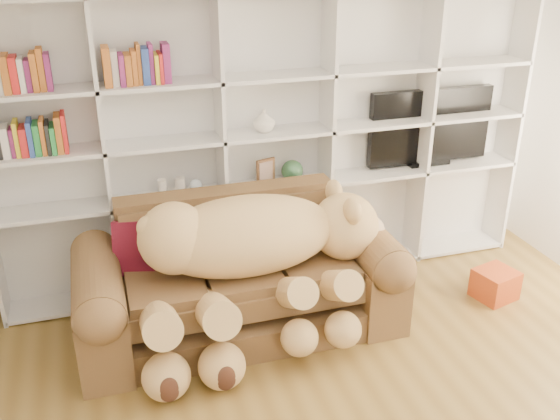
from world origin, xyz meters
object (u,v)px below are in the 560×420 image
object	(u,v)px
teddy_bear	(251,255)
gift_box	(495,284)
sofa	(239,283)
tv	(430,127)

from	to	relation	value
teddy_bear	gift_box	size ratio (longest dim) A/B	6.29
teddy_bear	gift_box	distance (m)	2.13
sofa	teddy_bear	xyz separation A→B (m)	(0.05, -0.20, 0.33)
sofa	tv	size ratio (longest dim) A/B	2.07
sofa	gift_box	size ratio (longest dim) A/B	7.67
tv	gift_box	bearing A→B (deg)	-78.59
sofa	gift_box	world-z (taller)	sofa
sofa	tv	world-z (taller)	tv
sofa	teddy_bear	world-z (taller)	teddy_bear
teddy_bear	tv	xyz separation A→B (m)	(1.85, 0.90, 0.49)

